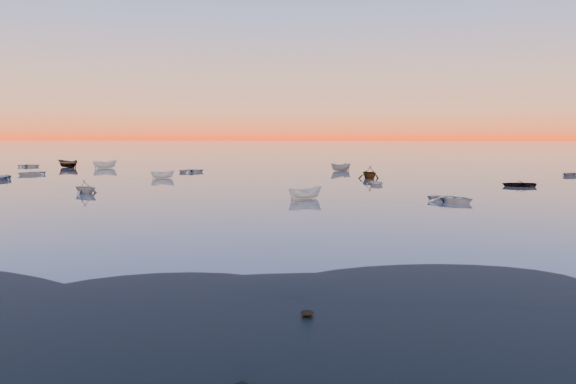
# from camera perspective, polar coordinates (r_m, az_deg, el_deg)

# --- Properties ---
(ground) EXTENTS (600.00, 600.00, 0.00)m
(ground) POSITION_cam_1_polar(r_m,az_deg,el_deg) (124.20, 4.62, 3.02)
(ground) COLOR #625851
(ground) RESTS_ON ground
(mud_lobes) EXTENTS (140.00, 6.00, 0.07)m
(mud_lobes) POSITION_cam_1_polar(r_m,az_deg,el_deg) (23.99, 2.26, -10.01)
(mud_lobes) COLOR black
(mud_lobes) RESTS_ON ground
(moored_fleet) EXTENTS (124.00, 58.00, 1.20)m
(moored_fleet) POSITION_cam_1_polar(r_m,az_deg,el_deg) (77.31, 4.29, 1.15)
(moored_fleet) COLOR silver
(moored_fleet) RESTS_ON ground
(boat_near_center) EXTENTS (2.92, 3.86, 1.23)m
(boat_near_center) POSITION_cam_1_polar(r_m,az_deg,el_deg) (56.22, 1.75, -0.70)
(boat_near_center) COLOR silver
(boat_near_center) RESTS_ON ground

